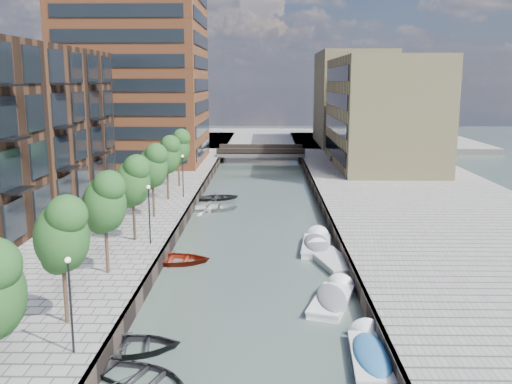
{
  "coord_description": "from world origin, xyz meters",
  "views": [
    {
      "loc": [
        0.76,
        -13.81,
        12.1
      ],
      "look_at": [
        0.0,
        29.98,
        3.5
      ],
      "focal_mm": 40.0,
      "sensor_mm": 36.0,
      "label": 1
    }
  ],
  "objects_px": {
    "tree_5": "(167,154)",
    "sloop_2": "(174,263)",
    "tree_3": "(132,180)",
    "motorboat_4": "(316,244)",
    "tree_6": "(178,146)",
    "sloop_4": "(218,200)",
    "sloop_0": "(130,351)",
    "tree_4": "(152,165)",
    "motorboat_3": "(371,354)",
    "tree_2": "(104,201)",
    "bridge": "(261,152)",
    "sloop_3": "(213,211)",
    "car": "(338,156)",
    "sloop_1": "(141,381)",
    "motorboat_2": "(328,259)",
    "tree_1": "(61,233)",
    "motorboat_1": "(333,299)"
  },
  "relations": [
    {
      "from": "tree_5",
      "to": "tree_6",
      "type": "distance_m",
      "value": 7.0
    },
    {
      "from": "tree_1",
      "to": "sloop_1",
      "type": "distance_m",
      "value": 7.61
    },
    {
      "from": "sloop_3",
      "to": "motorboat_1",
      "type": "bearing_deg",
      "value": -173.09
    },
    {
      "from": "bridge",
      "to": "sloop_2",
      "type": "height_order",
      "value": "bridge"
    },
    {
      "from": "tree_5",
      "to": "motorboat_2",
      "type": "xyz_separation_m",
      "value": [
        13.56,
        -15.52,
        -5.2
      ]
    },
    {
      "from": "bridge",
      "to": "motorboat_3",
      "type": "relative_size",
      "value": 2.51
    },
    {
      "from": "sloop_0",
      "to": "sloop_3",
      "type": "height_order",
      "value": "sloop_3"
    },
    {
      "from": "bridge",
      "to": "tree_3",
      "type": "distance_m",
      "value": 47.92
    },
    {
      "from": "tree_5",
      "to": "sloop_2",
      "type": "height_order",
      "value": "tree_5"
    },
    {
      "from": "tree_6",
      "to": "sloop_4",
      "type": "distance_m",
      "value": 7.22
    },
    {
      "from": "tree_4",
      "to": "sloop_0",
      "type": "distance_m",
      "value": 22.78
    },
    {
      "from": "bridge",
      "to": "tree_4",
      "type": "height_order",
      "value": "tree_4"
    },
    {
      "from": "tree_1",
      "to": "tree_3",
      "type": "height_order",
      "value": "same"
    },
    {
      "from": "tree_2",
      "to": "motorboat_3",
      "type": "xyz_separation_m",
      "value": [
        13.93,
        -8.4,
        -5.1
      ]
    },
    {
      "from": "tree_5",
      "to": "car",
      "type": "height_order",
      "value": "tree_5"
    },
    {
      "from": "sloop_3",
      "to": "motorboat_3",
      "type": "xyz_separation_m",
      "value": [
        9.68,
        -28.95,
        0.21
      ]
    },
    {
      "from": "tree_4",
      "to": "sloop_3",
      "type": "distance_m",
      "value": 9.44
    },
    {
      "from": "tree_4",
      "to": "motorboat_3",
      "type": "bearing_deg",
      "value": -58.11
    },
    {
      "from": "tree_3",
      "to": "motorboat_1",
      "type": "height_order",
      "value": "tree_3"
    },
    {
      "from": "motorboat_3",
      "to": "car",
      "type": "relative_size",
      "value": 1.38
    },
    {
      "from": "tree_3",
      "to": "sloop_0",
      "type": "height_order",
      "value": "tree_3"
    },
    {
      "from": "tree_1",
      "to": "motorboat_1",
      "type": "xyz_separation_m",
      "value": [
        13.01,
        5.1,
        -5.1
      ]
    },
    {
      "from": "tree_1",
      "to": "sloop_2",
      "type": "relative_size",
      "value": 1.23
    },
    {
      "from": "sloop_0",
      "to": "motorboat_4",
      "type": "distance_m",
      "value": 19.29
    },
    {
      "from": "tree_2",
      "to": "tree_5",
      "type": "bearing_deg",
      "value": 90.0
    },
    {
      "from": "tree_1",
      "to": "tree_6",
      "type": "distance_m",
      "value": 35.0
    },
    {
      "from": "tree_3",
      "to": "sloop_1",
      "type": "height_order",
      "value": "tree_3"
    },
    {
      "from": "tree_4",
      "to": "motorboat_4",
      "type": "relative_size",
      "value": 1.02
    },
    {
      "from": "tree_2",
      "to": "bridge",
      "type": "bearing_deg",
      "value": 81.05
    },
    {
      "from": "tree_6",
      "to": "sloop_4",
      "type": "height_order",
      "value": "tree_6"
    },
    {
      "from": "motorboat_4",
      "to": "tree_6",
      "type": "bearing_deg",
      "value": 123.91
    },
    {
      "from": "bridge",
      "to": "motorboat_4",
      "type": "xyz_separation_m",
      "value": [
        4.51,
        -45.35,
        -1.16
      ]
    },
    {
      "from": "bridge",
      "to": "sloop_1",
      "type": "xyz_separation_m",
      "value": [
        -4.31,
        -64.49,
        -1.39
      ]
    },
    {
      "from": "tree_1",
      "to": "tree_6",
      "type": "height_order",
      "value": "same"
    },
    {
      "from": "tree_3",
      "to": "motorboat_4",
      "type": "bearing_deg",
      "value": 7.22
    },
    {
      "from": "bridge",
      "to": "motorboat_1",
      "type": "distance_m",
      "value": 56.09
    },
    {
      "from": "tree_6",
      "to": "car",
      "type": "distance_m",
      "value": 28.37
    },
    {
      "from": "tree_5",
      "to": "motorboat_1",
      "type": "relative_size",
      "value": 1.1
    },
    {
      "from": "tree_1",
      "to": "tree_2",
      "type": "height_order",
      "value": "same"
    },
    {
      "from": "tree_6",
      "to": "motorboat_4",
      "type": "relative_size",
      "value": 1.02
    },
    {
      "from": "sloop_3",
      "to": "sloop_2",
      "type": "bearing_deg",
      "value": 161.47
    },
    {
      "from": "tree_2",
      "to": "sloop_3",
      "type": "distance_m",
      "value": 21.65
    },
    {
      "from": "tree_2",
      "to": "motorboat_4",
      "type": "height_order",
      "value": "tree_2"
    },
    {
      "from": "tree_5",
      "to": "sloop_1",
      "type": "bearing_deg",
      "value": -82.42
    },
    {
      "from": "tree_3",
      "to": "sloop_2",
      "type": "relative_size",
      "value": 1.23
    },
    {
      "from": "tree_3",
      "to": "tree_5",
      "type": "distance_m",
      "value": 14.0
    },
    {
      "from": "sloop_4",
      "to": "motorboat_4",
      "type": "xyz_separation_m",
      "value": [
        8.71,
        -17.03,
        0.23
      ]
    },
    {
      "from": "sloop_0",
      "to": "tree_6",
      "type": "bearing_deg",
      "value": -2.75
    },
    {
      "from": "sloop_2",
      "to": "sloop_3",
      "type": "bearing_deg",
      "value": -4.58
    },
    {
      "from": "tree_3",
      "to": "motorboat_3",
      "type": "relative_size",
      "value": 1.15
    }
  ]
}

